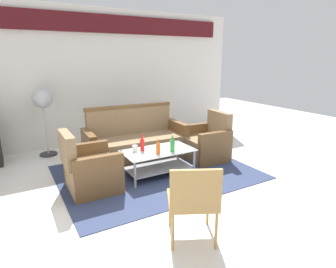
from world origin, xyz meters
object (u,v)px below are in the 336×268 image
Objects in this scene: bottle_orange at (158,148)px; bottle_green at (172,146)px; couch at (136,143)px; armchair_left at (90,170)px; cup at (135,149)px; coffee_table at (158,159)px; pedestal_fan at (43,102)px; bottle_red at (142,145)px; wicker_chair at (193,198)px; armchair_right at (206,144)px.

bottle_green is at bearing -5.49° from bottle_orange.
couch is at bearing 86.52° from bottle_orange.
armchair_left is 0.75m from cup.
coffee_table is 0.41m from cup.
armchair_left is 2.03m from pedestal_fan.
couch is at bearing 74.51° from bottle_red.
cup is 0.12× the size of wicker_chair.
coffee_table is 0.33m from bottle_green.
armchair_left is at bearing -172.48° from cup.
bottle_red is 0.21× the size of pedestal_fan.
cup is at bearing 149.92° from bottle_green.
bottle_red is 0.13m from cup.
wicker_chair is at bearing -76.19° from pedestal_fan.
bottle_green reaches higher than cup.
cup is at bearing 160.73° from coffee_table.
pedestal_fan is at bearing 120.41° from cup.
cup is 1.80m from wicker_chair.
cup is (-0.32, -0.72, 0.14)m from couch.
coffee_table is at bearing 133.16° from bottle_green.
bottle_red is 0.29m from bottle_orange.
cup is 0.08× the size of pedestal_fan.
bottle_orange is 0.24m from bottle_green.
pedestal_fan is at bearing 130.46° from wicker_chair.
coffee_table is 11.00× the size of cup.
armchair_left reaches higher than bottle_orange.
couch reaches higher than wicker_chair.
armchair_right is at bearing -34.00° from pedestal_fan.
armchair_right is 1.01× the size of wicker_chair.
bottle_green is (0.24, -0.02, 0.01)m from bottle_orange.
wicker_chair reaches higher than cup.
armchair_right is 0.77× the size of coffee_table.
armchair_left is at bearing -174.89° from bottle_red.
armchair_left is at bearing -80.49° from pedestal_fan.
armchair_left is 2.18m from armchair_right.
bottle_red is 2.64× the size of cup.
coffee_table is 4.28× the size of bottle_green.
couch is 2.57m from wicker_chair.
coffee_table is at bearing -19.27° from cup.
armchair_left is at bearing 171.04° from bottle_green.
bottle_red reaches higher than coffee_table.
bottle_orange is 2.24× the size of cup.
wicker_chair reaches higher than bottle_red.
bottle_red is at bearing 144.87° from bottle_green.
couch reaches higher than bottle_red.
cup is (-0.12, 0.02, -0.05)m from bottle_red.
coffee_table is at bearing -23.85° from bottle_red.
couch is 1.04m from bottle_green.
bottle_green is (0.16, -0.17, 0.24)m from coffee_table.
pedestal_fan reaches higher than coffee_table.
armchair_right is 1.46m from cup.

